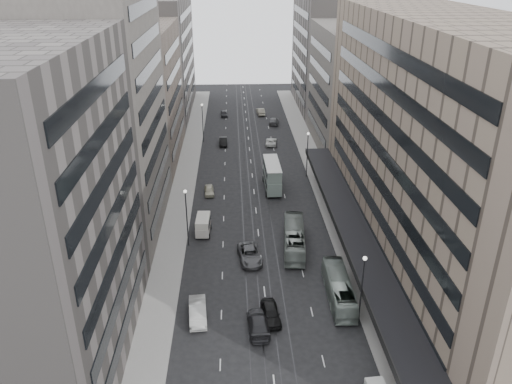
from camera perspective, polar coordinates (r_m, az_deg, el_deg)
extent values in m
plane|color=black|center=(58.93, 1.04, -11.87)|extent=(220.00, 220.00, 0.00)
cube|color=gray|center=(92.90, 6.95, 2.44)|extent=(4.00, 125.00, 0.15)
cube|color=gray|center=(92.04, -7.96, 2.16)|extent=(4.00, 125.00, 0.15)
cube|color=#756456|center=(63.73, 20.40, 4.75)|extent=(15.00, 60.00, 30.00)
cube|color=black|center=(65.18, 11.22, -4.30)|extent=(4.40, 60.00, 0.50)
cube|color=#524E47|center=(104.77, 11.25, 11.60)|extent=(15.00, 28.00, 24.00)
cube|color=slate|center=(133.17, 8.33, 15.46)|extent=(15.00, 32.00, 28.00)
cube|color=slate|center=(47.65, -24.91, -2.79)|extent=(15.00, 28.00, 30.00)
cube|color=#524E47|center=(70.95, -17.72, 8.80)|extent=(15.00, 26.00, 34.00)
cube|color=#6B5C53|center=(97.55, -13.66, 10.71)|extent=(15.00, 28.00, 25.00)
cube|color=slate|center=(129.17, -11.19, 14.97)|extent=(15.00, 38.00, 28.00)
cylinder|color=#262628|center=(54.03, 11.95, -11.10)|extent=(0.16, 0.16, 8.00)
sphere|color=silver|center=(51.77, 12.35, -7.42)|extent=(0.44, 0.44, 0.44)
cylinder|color=#262628|center=(88.81, 5.87, 4.14)|extent=(0.16, 0.16, 8.00)
sphere|color=silver|center=(87.45, 5.99, 6.66)|extent=(0.44, 0.44, 0.44)
cylinder|color=#262628|center=(67.17, -7.90, -3.11)|extent=(0.16, 0.16, 8.00)
sphere|color=silver|center=(65.36, -8.11, 0.06)|extent=(0.44, 0.44, 0.44)
cylinder|color=#262628|center=(106.97, -6.11, 7.76)|extent=(0.16, 0.16, 8.00)
sphere|color=silver|center=(105.84, -6.21, 9.88)|extent=(0.44, 0.44, 0.44)
imported|color=gray|center=(58.54, 9.45, -10.81)|extent=(2.64, 10.38, 2.88)
imported|color=gray|center=(67.24, 4.38, -5.28)|extent=(3.70, 11.41, 3.12)
cube|color=slate|center=(84.37, 1.85, 1.35)|extent=(2.59, 8.71, 2.21)
cube|color=slate|center=(83.56, 1.87, 2.65)|extent=(2.53, 8.37, 1.93)
cube|color=silver|center=(83.18, 1.88, 3.30)|extent=(2.59, 8.71, 0.12)
cylinder|color=black|center=(81.89, 1.21, -0.25)|extent=(0.29, 0.97, 0.96)
cylinder|color=black|center=(82.12, 2.89, -0.20)|extent=(0.29, 0.97, 0.96)
cylinder|color=black|center=(87.55, 0.85, 1.48)|extent=(0.29, 0.97, 0.96)
cylinder|color=black|center=(87.77, 2.42, 1.52)|extent=(0.29, 0.97, 0.96)
cube|color=#BAB2A7|center=(71.24, -6.05, -4.05)|extent=(2.02, 4.19, 1.27)
cube|color=beige|center=(70.70, -6.09, -3.25)|extent=(1.98, 4.10, 1.00)
cylinder|color=black|center=(70.47, -6.88, -5.03)|extent=(0.21, 0.67, 0.66)
cylinder|color=black|center=(70.28, -5.38, -5.04)|extent=(0.21, 0.67, 0.66)
cylinder|color=black|center=(72.82, -6.66, -3.96)|extent=(0.21, 0.67, 0.66)
cylinder|color=black|center=(72.64, -5.21, -3.97)|extent=(0.21, 0.67, 0.66)
imported|color=black|center=(55.31, 1.68, -13.68)|extent=(2.28, 4.83, 1.60)
imported|color=#B4B4B0|center=(55.76, -6.68, -13.42)|extent=(2.26, 5.37, 1.72)
imported|color=#4F4F52|center=(64.92, -0.71, -7.17)|extent=(3.45, 6.14, 1.62)
imported|color=#262629|center=(54.02, 0.26, -14.76)|extent=(2.46, 5.58, 1.59)
imported|color=#B3AE94|center=(83.13, -5.37, 0.18)|extent=(1.87, 4.06, 1.35)
imported|color=black|center=(105.72, -3.77, 5.79)|extent=(1.77, 4.66, 1.52)
imported|color=silver|center=(105.63, 1.75, 5.76)|extent=(2.75, 5.02, 1.33)
imported|color=#515153|center=(119.72, 2.06, 8.12)|extent=(2.78, 5.39, 1.50)
imported|color=black|center=(126.15, -3.67, 8.93)|extent=(1.93, 4.13, 1.37)
imported|color=#9B9681|center=(127.32, 0.53, 9.19)|extent=(2.12, 5.02, 1.61)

